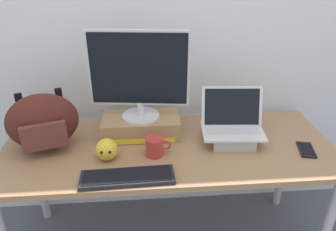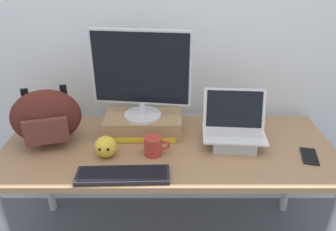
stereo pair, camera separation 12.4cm
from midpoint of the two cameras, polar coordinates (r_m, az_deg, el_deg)
back_wall at (r=1.95m, az=1.93°, el=16.80°), size 7.00×0.10×2.60m
desk at (r=1.78m, az=2.00°, el=-7.24°), size 1.75×0.70×0.72m
toner_box_yellow at (r=1.83m, az=-2.44°, el=-1.59°), size 0.42×0.23×0.11m
desktop_monitor at (r=1.71m, az=-2.65°, el=7.27°), size 0.52×0.21×0.48m
open_laptop at (r=1.78m, az=13.37°, el=-3.23°), size 0.34×0.25×0.28m
external_keyboard at (r=1.52m, az=-5.58°, el=-10.36°), size 0.43×0.14×0.02m
messenger_backpack at (r=1.80m, az=-18.66°, el=-0.30°), size 0.39×0.29×0.30m
coffee_mug at (r=1.65m, az=-0.41°, el=-5.38°), size 0.13×0.09×0.10m
cell_phone at (r=1.82m, az=25.34°, el=-6.50°), size 0.10×0.16×0.01m
plush_toy at (r=1.65m, az=-8.74°, el=-5.44°), size 0.11×0.11×0.11m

